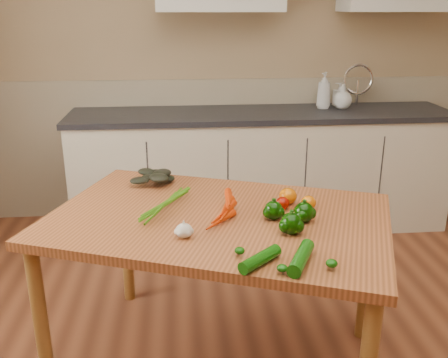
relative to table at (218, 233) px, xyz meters
name	(u,v)px	position (x,y,z in m)	size (l,w,h in m)	color
room	(302,130)	(0.26, -0.39, 0.56)	(4.04, 5.04, 2.64)	brown
counter_run	(262,168)	(0.47, 1.63, -0.23)	(2.84, 0.64, 1.14)	beige
table	(218,233)	(0.00, 0.00, 0.00)	(1.69, 1.38, 0.78)	#A55830
soap_bottle_a	(324,90)	(0.94, 1.70, 0.34)	(0.10, 0.11, 0.27)	silver
soap_bottle_b	(340,94)	(1.09, 1.78, 0.30)	(0.08, 0.08, 0.18)	silver
soap_bottle_c	(343,96)	(1.08, 1.68, 0.30)	(0.14, 0.14, 0.18)	silver
carrot_bunch	(206,206)	(-0.05, 0.02, 0.12)	(0.27, 0.21, 0.07)	red
leafy_greens	(153,175)	(-0.30, 0.43, 0.14)	(0.21, 0.19, 0.10)	black
garlic_bulb	(184,231)	(-0.15, -0.20, 0.12)	(0.07, 0.07, 0.06)	beige
pepper_a	(273,210)	(0.23, -0.06, 0.13)	(0.08, 0.08, 0.08)	black
pepper_b	(304,212)	(0.36, -0.10, 0.13)	(0.09, 0.09, 0.09)	black
pepper_c	(291,224)	(0.28, -0.21, 0.13)	(0.09, 0.09, 0.09)	black
tomato_a	(282,203)	(0.29, 0.05, 0.11)	(0.06, 0.06, 0.06)	#820D02
tomato_b	(288,196)	(0.33, 0.11, 0.12)	(0.08, 0.08, 0.08)	#CB5D05
tomato_c	(308,202)	(0.41, 0.04, 0.12)	(0.07, 0.07, 0.06)	#CB5D05
zucchini_a	(301,258)	(0.26, -0.46, 0.11)	(0.05, 0.05, 0.21)	#0C4307
zucchini_b	(260,259)	(0.11, -0.45, 0.11)	(0.05, 0.05, 0.19)	#0C4307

